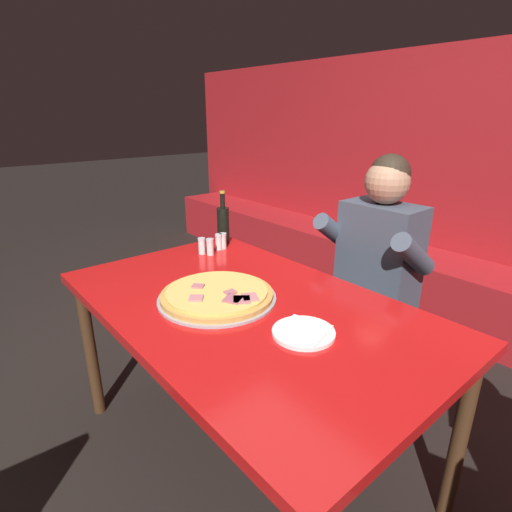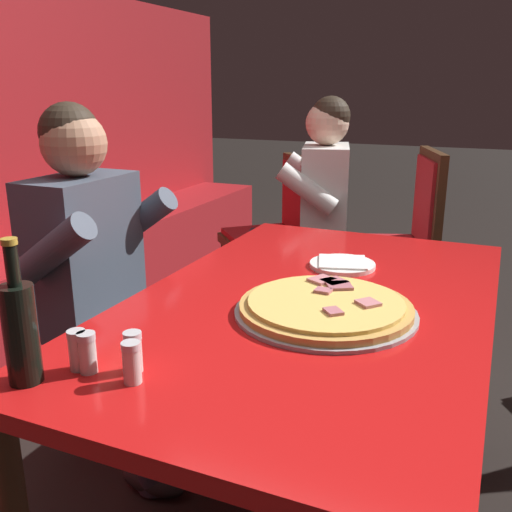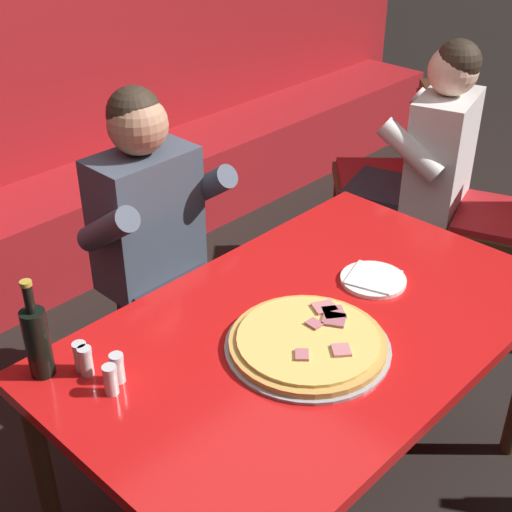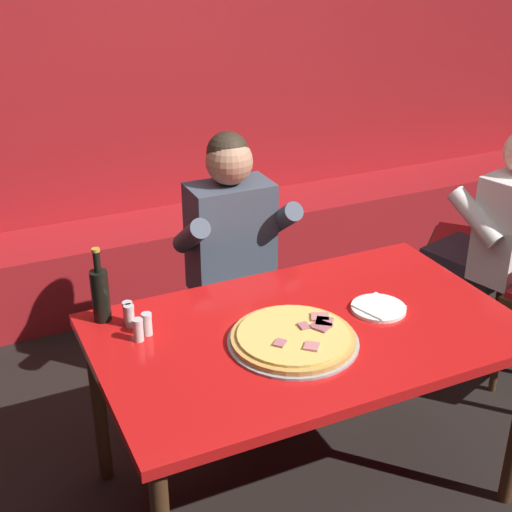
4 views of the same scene
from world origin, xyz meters
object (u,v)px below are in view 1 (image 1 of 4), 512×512
Objects in this scene: plate_white_paper at (304,332)px; shaker_black_pepper at (202,247)px; shaker_red_pepper_flakes at (223,242)px; diner_seated_blue_shirt at (368,273)px; beer_bottle at (223,224)px; shaker_oregano at (210,248)px; shaker_parmesan at (219,243)px; pizza at (217,295)px; main_dining_table at (245,319)px.

plate_white_paper is 2.44× the size of shaker_black_pepper.
plate_white_paper is at bearing -19.35° from shaker_red_pepper_flakes.
beer_bottle is at bearing -152.87° from diner_seated_blue_shirt.
shaker_red_pepper_flakes is at bearing 160.65° from plate_white_paper.
beer_bottle is 0.22m from shaker_oregano.
shaker_parmesan is at bearing 90.42° from shaker_black_pepper.
shaker_black_pepper is at bearing -67.80° from beer_bottle.
shaker_black_pepper is at bearing 153.37° from pizza.
beer_bottle is (-0.66, 0.37, 0.18)m from main_dining_table.
pizza is at bearing -144.28° from main_dining_table.
shaker_black_pepper is at bearing -89.58° from shaker_parmesan.
beer_bottle reaches higher than main_dining_table.
beer_bottle reaches higher than plate_white_paper.
shaker_oregano is at bearing 159.36° from main_dining_table.
pizza is 5.41× the size of shaker_black_pepper.
diner_seated_blue_shirt reaches higher than shaker_black_pepper.
shaker_parmesan is at bearing 144.25° from pizza.
pizza is 5.41× the size of shaker_parmesan.
plate_white_paper is 0.94m from shaker_red_pepper_flakes.
beer_bottle is 0.12m from shaker_red_pepper_flakes.
beer_bottle is 3.40× the size of shaker_oregano.
plate_white_paper is at bearing 0.07° from main_dining_table.
shaker_black_pepper is at bearing -148.07° from shaker_oregano.
shaker_red_pepper_flakes is (-0.49, 0.38, 0.02)m from pizza.
diner_seated_blue_shirt is at bearing 109.42° from plate_white_paper.
shaker_oregano is (0.12, -0.17, -0.07)m from beer_bottle.
shaker_parmesan is 0.11m from shaker_black_pepper.
shaker_black_pepper is (-0.89, 0.18, 0.03)m from plate_white_paper.
shaker_parmesan and shaker_black_pepper have the same top height.
main_dining_table is 17.84× the size of shaker_black_pepper.
diner_seated_blue_shirt is at bearing 86.19° from main_dining_table.
shaker_parmesan is (-0.89, 0.29, 0.03)m from plate_white_paper.
plate_white_paper reaches higher than main_dining_table.
shaker_oregano is 0.05m from shaker_black_pepper.
plate_white_paper is 0.16× the size of diner_seated_blue_shirt.
plate_white_paper is 0.72× the size of beer_bottle.
shaker_black_pepper is 0.07× the size of diner_seated_blue_shirt.
plate_white_paper is 1.04m from beer_bottle.
shaker_oregano is 0.80m from diner_seated_blue_shirt.
shaker_oregano is (-0.85, 0.20, 0.03)m from plate_white_paper.
main_dining_table is at bearing -29.56° from beer_bottle.
shaker_red_pepper_flakes is at bearing 89.63° from shaker_black_pepper.
beer_bottle reaches higher than shaker_red_pepper_flakes.
beer_bottle reaches higher than shaker_parmesan.
shaker_red_pepper_flakes is at bearing -37.54° from beer_bottle.
diner_seated_blue_shirt reaches higher than main_dining_table.
plate_white_paper is 2.44× the size of shaker_oregano.
shaker_parmesan is at bearing -48.17° from beer_bottle.
shaker_oregano is 0.07× the size of diner_seated_blue_shirt.
shaker_parmesan is at bearing 162.21° from plate_white_paper.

